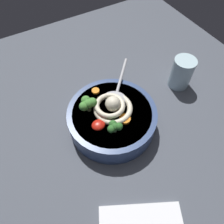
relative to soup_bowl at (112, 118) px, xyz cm
name	(u,v)px	position (x,y,z in cm)	size (l,w,h in cm)	color
table_slab	(114,116)	(-2.61, -3.46, -5.19)	(100.57, 100.57, 4.07)	#474C56
soup_bowl	(112,118)	(0.00, 0.00, 0.00)	(22.89, 22.89, 6.10)	#334775
noodle_pile	(112,106)	(-0.38, -0.61, 4.31)	(10.89, 10.67, 4.38)	beige
soup_spoon	(117,94)	(-3.66, -3.97, 3.75)	(14.16, 14.95, 1.60)	#B7B7BC
chili_sauce_dollop	(98,125)	(4.91, 2.09, 3.70)	(3.32, 2.98, 1.49)	#B2190F
broccoli_floret_right	(115,127)	(2.18, 4.95, 4.78)	(3.70, 3.18, 2.92)	#7A9E60
broccoli_floret_near_spoon	(88,103)	(4.69, -3.85, 5.26)	(4.66, 4.01, 3.68)	#7A9E60
carrot_slice_far	(125,119)	(-1.52, 3.62, 3.33)	(2.79, 2.79, 0.76)	orange
carrot_slice_rear	(96,91)	(0.48, -8.01, 3.23)	(2.06, 2.06, 0.57)	orange
drinking_glass	(181,73)	(-25.40, -2.78, 1.64)	(6.40, 6.40, 9.58)	silver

